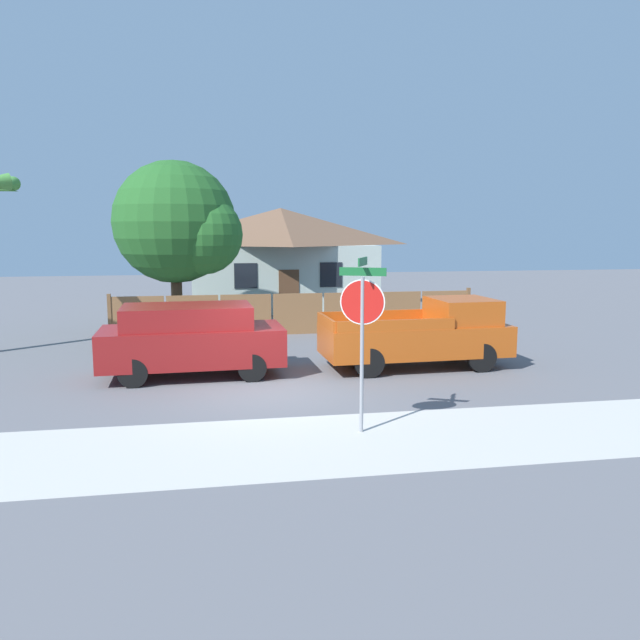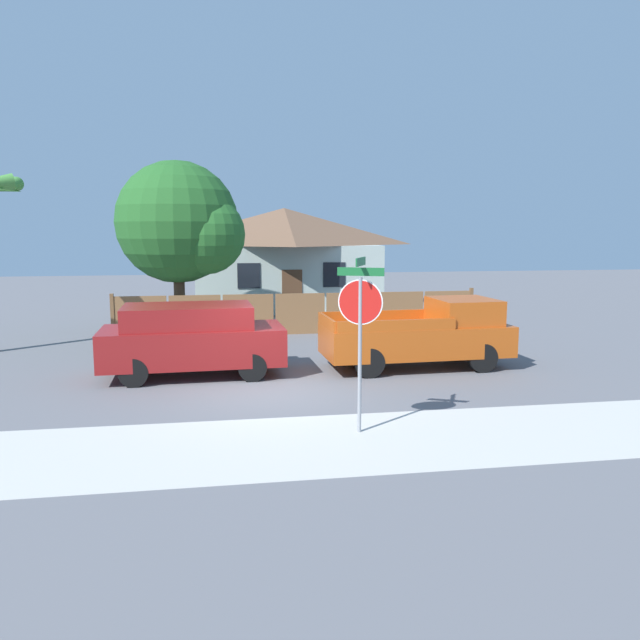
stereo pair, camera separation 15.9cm
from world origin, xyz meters
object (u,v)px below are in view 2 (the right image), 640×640
Objects in this scene: stop_sign at (360,315)px; house at (284,256)px; red_suv at (192,338)px; orange_pickup at (423,335)px; oak_tree at (183,225)px.

house is at bearing 112.56° from stop_sign.
red_suv is 0.92× the size of orange_pickup.
red_suv is at bearing -86.10° from oak_tree.
orange_pickup is at bearing -1.97° from red_suv.
house reaches higher than stop_sign.
oak_tree reaches higher than stop_sign.
oak_tree is 1.91× the size of stop_sign.
red_suv is at bearing -105.45° from house.
house is 1.96× the size of red_suv.
oak_tree is 10.07m from orange_pickup.
orange_pickup is (6.18, 0.01, -0.09)m from red_suv.
house is at bearing 72.50° from red_suv.
red_suv is at bearing 178.03° from orange_pickup.
red_suv is (0.47, -6.96, -2.91)m from oak_tree.
house is 8.71m from oak_tree.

